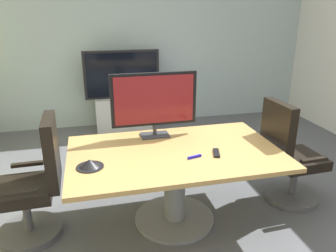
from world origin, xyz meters
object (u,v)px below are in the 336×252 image
(conference_table, at_px, (174,169))
(tv_monitor, at_px, (154,101))
(office_chair_right, at_px, (289,161))
(wall_display_unit, at_px, (123,104))
(office_chair_left, at_px, (35,189))
(conference_phone, at_px, (90,164))
(remote_control, at_px, (216,153))

(conference_table, distance_m, tv_monitor, 0.69)
(office_chair_right, height_order, tv_monitor, tv_monitor)
(tv_monitor, xyz_separation_m, wall_display_unit, (-0.08, 2.23, -0.64))
(conference_table, bearing_deg, tv_monitor, 103.64)
(conference_table, bearing_deg, wall_display_unit, 93.93)
(office_chair_left, relative_size, conference_phone, 4.95)
(office_chair_left, height_order, tv_monitor, tv_monitor)
(conference_table, xyz_separation_m, conference_phone, (-0.74, -0.15, 0.22))
(office_chair_right, bearing_deg, office_chair_left, 86.85)
(office_chair_left, distance_m, tv_monitor, 1.33)
(office_chair_right, relative_size, conference_phone, 4.95)
(office_chair_right, bearing_deg, conference_phone, 93.48)
(conference_table, height_order, remote_control, remote_control)
(tv_monitor, distance_m, wall_display_unit, 2.32)
(office_chair_left, height_order, remote_control, office_chair_left)
(office_chair_left, bearing_deg, conference_table, 84.60)
(conference_table, xyz_separation_m, office_chair_right, (1.22, 0.06, -0.08))
(wall_display_unit, height_order, conference_phone, wall_display_unit)
(office_chair_right, bearing_deg, tv_monitor, 72.61)
(tv_monitor, relative_size, conference_phone, 3.82)
(conference_table, relative_size, tv_monitor, 2.24)
(office_chair_right, xyz_separation_m, wall_display_unit, (-1.41, 2.58, -0.01))
(remote_control, bearing_deg, conference_table, 173.48)
(office_chair_right, relative_size, remote_control, 6.41)
(wall_display_unit, bearing_deg, office_chair_left, -112.19)
(conference_table, xyz_separation_m, tv_monitor, (-0.10, 0.41, 0.54))
(office_chair_left, distance_m, conference_phone, 0.61)
(office_chair_left, relative_size, tv_monitor, 1.30)
(conference_table, distance_m, remote_control, 0.42)
(office_chair_right, distance_m, wall_display_unit, 2.94)
(remote_control, bearing_deg, conference_phone, -163.13)
(office_chair_left, xyz_separation_m, tv_monitor, (1.12, 0.33, 0.63))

